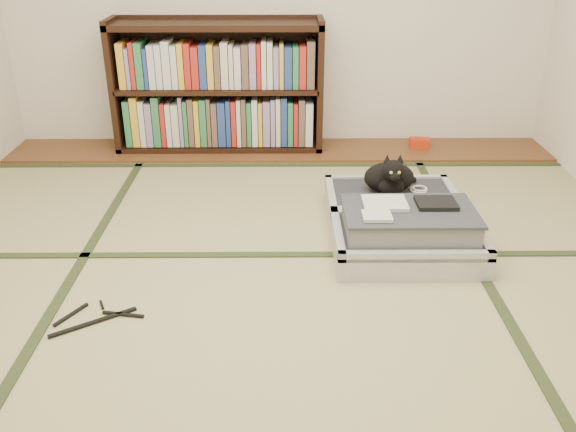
{
  "coord_description": "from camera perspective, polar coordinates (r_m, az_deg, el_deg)",
  "views": [
    {
      "loc": [
        0.03,
        -2.35,
        1.55
      ],
      "look_at": [
        0.05,
        0.35,
        0.25
      ],
      "focal_mm": 38.0,
      "sensor_mm": 36.0,
      "label": 1
    }
  ],
  "objects": [
    {
      "name": "floor",
      "position": [
        2.82,
        -0.97,
        -7.69
      ],
      "size": [
        4.5,
        4.5,
        0.0
      ],
      "primitive_type": "plane",
      "color": "tan",
      "rests_on": "ground"
    },
    {
      "name": "wood_strip",
      "position": [
        4.62,
        -0.79,
        6.18
      ],
      "size": [
        4.0,
        0.5,
        0.02
      ],
      "primitive_type": "cube",
      "color": "brown",
      "rests_on": "ground"
    },
    {
      "name": "red_item",
      "position": [
        4.74,
        12.19,
        6.71
      ],
      "size": [
        0.16,
        0.11,
        0.07
      ],
      "primitive_type": "cube",
      "rotation": [
        0.0,
        0.0,
        -0.13
      ],
      "color": "red",
      "rests_on": "wood_strip"
    },
    {
      "name": "tatami_borders",
      "position": [
        3.24,
        -0.91,
        -2.82
      ],
      "size": [
        4.0,
        4.5,
        0.01
      ],
      "color": "#2D381E",
      "rests_on": "ground"
    },
    {
      "name": "bookcase",
      "position": [
        4.58,
        -6.52,
        11.63
      ],
      "size": [
        1.52,
        0.35,
        0.98
      ],
      "color": "black",
      "rests_on": "wood_strip"
    },
    {
      "name": "suitcase",
      "position": [
        3.33,
        10.46,
        -0.55
      ],
      "size": [
        0.75,
        1.0,
        0.29
      ],
      "color": "silver",
      "rests_on": "floor"
    },
    {
      "name": "cat",
      "position": [
        3.53,
        9.53,
        3.57
      ],
      "size": [
        0.33,
        0.33,
        0.27
      ],
      "color": "black",
      "rests_on": "suitcase"
    },
    {
      "name": "cable_coil",
      "position": [
        3.63,
        12.16,
        2.45
      ],
      "size": [
        0.1,
        0.1,
        0.02
      ],
      "color": "white",
      "rests_on": "suitcase"
    },
    {
      "name": "hanger",
      "position": [
        2.8,
        -17.57,
        -9.09
      ],
      "size": [
        0.38,
        0.28,
        0.01
      ],
      "color": "black",
      "rests_on": "floor"
    }
  ]
}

